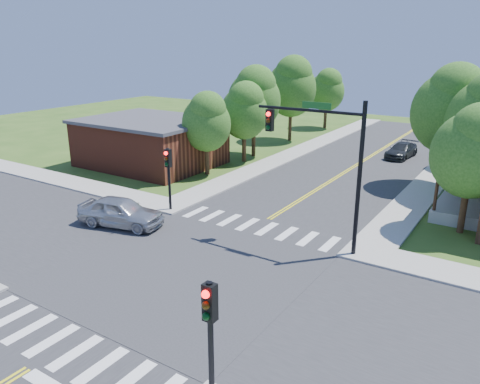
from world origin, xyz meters
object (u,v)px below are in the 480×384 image
Objects in this scene: signal_pole_se at (210,322)px; car_silver at (121,212)px; signal_pole_nw at (168,168)px; signal_mast_ne at (325,150)px; car_dgrey at (401,151)px.

car_silver is at bearing 146.13° from signal_pole_se.
signal_pole_nw is at bearing 135.00° from signal_pole_se.
signal_mast_ne reaches higher than car_silver.
car_silver reaches higher than car_dgrey.
signal_pole_se is 15.84m from signal_pole_nw.
signal_mast_ne reaches higher than signal_pole_se.
signal_mast_ne is 1.43× the size of car_silver.
signal_pole_nw is (-11.20, 11.20, 0.00)m from signal_pole_se.
signal_mast_ne is 1.62× the size of car_dgrey.
signal_pole_nw is (-9.51, -0.01, -2.19)m from signal_mast_ne.
signal_mast_ne reaches higher than signal_pole_nw.
car_dgrey is at bearing 94.36° from signal_mast_ne.
car_dgrey is (-3.28, 32.11, -2.04)m from signal_pole_se.
signal_pole_nw reaches higher than car_silver.
signal_mast_ne is 9.76m from signal_pole_nw.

